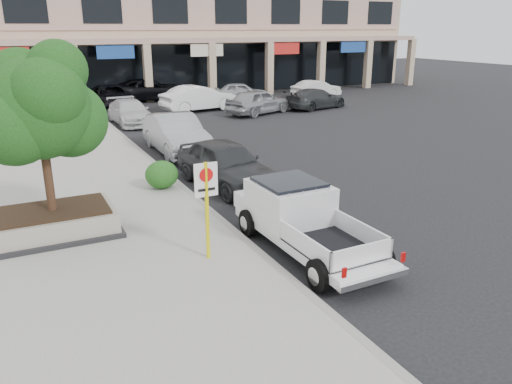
# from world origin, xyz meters

# --- Properties ---
(ground) EXTENTS (120.00, 120.00, 0.00)m
(ground) POSITION_xyz_m (0.00, 0.00, 0.00)
(ground) COLOR black
(ground) RESTS_ON ground
(sidewalk) EXTENTS (8.00, 52.00, 0.15)m
(sidewalk) POSITION_xyz_m (-5.50, 6.00, 0.07)
(sidewalk) COLOR gray
(sidewalk) RESTS_ON ground
(curb) EXTENTS (0.20, 52.00, 0.15)m
(curb) POSITION_xyz_m (-1.55, 6.00, 0.07)
(curb) COLOR gray
(curb) RESTS_ON ground
(strip_mall) EXTENTS (40.55, 12.43, 9.50)m
(strip_mall) POSITION_xyz_m (8.00, 33.93, 4.75)
(strip_mall) COLOR tan
(strip_mall) RESTS_ON ground
(planter) EXTENTS (3.20, 2.20, 0.68)m
(planter) POSITION_xyz_m (-5.82, 3.41, 0.48)
(planter) COLOR black
(planter) RESTS_ON sidewalk
(planter_tree) EXTENTS (2.90, 2.55, 4.00)m
(planter_tree) POSITION_xyz_m (-5.68, 3.57, 3.41)
(planter_tree) COLOR black
(planter_tree) RESTS_ON planter
(no_parking_sign) EXTENTS (0.55, 0.09, 2.30)m
(no_parking_sign) POSITION_xyz_m (-2.76, 0.31, 1.63)
(no_parking_sign) COLOR yellow
(no_parking_sign) RESTS_ON sidewalk
(hedge) EXTENTS (1.10, 0.99, 0.93)m
(hedge) POSITION_xyz_m (-2.21, 5.94, 0.62)
(hedge) COLOR #174313
(hedge) RESTS_ON sidewalk
(pickup_truck) EXTENTS (1.97, 5.14, 1.61)m
(pickup_truck) POSITION_xyz_m (-0.35, -0.21, 0.80)
(pickup_truck) COLOR silver
(pickup_truck) RESTS_ON ground
(curb_car_a) EXTENTS (2.46, 4.91, 1.61)m
(curb_car_a) POSITION_xyz_m (-0.03, 5.62, 0.80)
(curb_car_a) COLOR #292A2D
(curb_car_a) RESTS_ON ground
(curb_car_b) EXTENTS (1.82, 5.11, 1.68)m
(curb_car_b) POSITION_xyz_m (-0.06, 11.06, 0.84)
(curb_car_b) COLOR #95979D
(curb_car_b) RESTS_ON ground
(curb_car_c) EXTENTS (2.02, 4.68, 1.34)m
(curb_car_c) POSITION_xyz_m (-0.29, 18.83, 0.67)
(curb_car_c) COLOR silver
(curb_car_c) RESTS_ON ground
(curb_car_d) EXTENTS (2.73, 5.69, 1.56)m
(curb_car_d) POSITION_xyz_m (-0.16, 24.98, 0.78)
(curb_car_d) COLOR black
(curb_car_d) RESTS_ON ground
(lot_car_a) EXTENTS (4.98, 3.40, 1.57)m
(lot_car_a) POSITION_xyz_m (7.75, 18.62, 0.79)
(lot_car_a) COLOR #94969B
(lot_car_a) RESTS_ON ground
(lot_car_b) EXTENTS (5.27, 2.59, 1.66)m
(lot_car_b) POSITION_xyz_m (4.83, 21.48, 0.83)
(lot_car_b) COLOR white
(lot_car_b) RESTS_ON ground
(lot_car_c) EXTENTS (4.96, 2.94, 1.35)m
(lot_car_c) POSITION_xyz_m (12.24, 18.86, 0.67)
(lot_car_c) COLOR #2A2D2F
(lot_car_c) RESTS_ON ground
(lot_car_d) EXTENTS (6.23, 3.79, 1.62)m
(lot_car_d) POSITION_xyz_m (3.27, 27.57, 0.81)
(lot_car_d) COLOR black
(lot_car_d) RESTS_ON ground
(lot_car_e) EXTENTS (4.28, 2.87, 1.35)m
(lot_car_e) POSITION_xyz_m (9.33, 24.62, 0.68)
(lot_car_e) COLOR #A8ABB0
(lot_car_e) RESTS_ON ground
(lot_car_f) EXTENTS (4.27, 2.03, 1.35)m
(lot_car_f) POSITION_xyz_m (15.19, 23.36, 0.68)
(lot_car_f) COLOR silver
(lot_car_f) RESTS_ON ground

